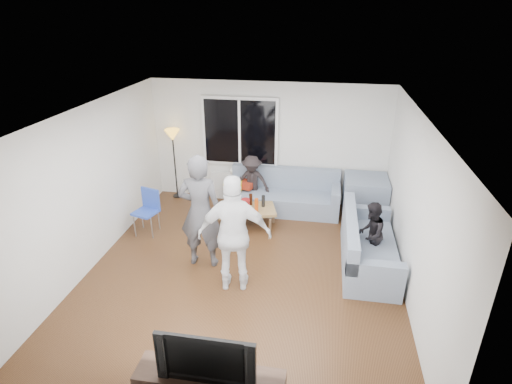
% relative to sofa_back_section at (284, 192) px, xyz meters
% --- Properties ---
extents(floor, '(5.00, 5.50, 0.04)m').
position_rel_sofa_back_section_xyz_m(floor, '(-0.40, -2.27, -0.45)').
color(floor, '#56351C').
rests_on(floor, ground).
extents(ceiling, '(5.00, 5.50, 0.04)m').
position_rel_sofa_back_section_xyz_m(ceiling, '(-0.40, -2.27, 2.20)').
color(ceiling, white).
rests_on(ceiling, ground).
extents(wall_back, '(5.00, 0.04, 2.60)m').
position_rel_sofa_back_section_xyz_m(wall_back, '(-0.40, 0.50, 0.88)').
color(wall_back, silver).
rests_on(wall_back, ground).
extents(wall_front, '(5.00, 0.04, 2.60)m').
position_rel_sofa_back_section_xyz_m(wall_front, '(-0.40, -5.04, 0.88)').
color(wall_front, silver).
rests_on(wall_front, ground).
extents(wall_left, '(0.04, 5.50, 2.60)m').
position_rel_sofa_back_section_xyz_m(wall_left, '(-2.92, -2.27, 0.88)').
color(wall_left, silver).
rests_on(wall_left, ground).
extents(wall_right, '(0.04, 5.50, 2.60)m').
position_rel_sofa_back_section_xyz_m(wall_right, '(2.12, -2.27, 0.88)').
color(wall_right, silver).
rests_on(wall_right, ground).
extents(window_frame, '(1.62, 0.06, 1.47)m').
position_rel_sofa_back_section_xyz_m(window_frame, '(-1.00, 0.42, 1.12)').
color(window_frame, white).
rests_on(window_frame, wall_back).
extents(window_glass, '(1.50, 0.02, 1.35)m').
position_rel_sofa_back_section_xyz_m(window_glass, '(-1.00, 0.38, 1.12)').
color(window_glass, black).
rests_on(window_glass, window_frame).
extents(window_mullion, '(0.05, 0.03, 1.35)m').
position_rel_sofa_back_section_xyz_m(window_mullion, '(-1.00, 0.37, 1.12)').
color(window_mullion, white).
rests_on(window_mullion, window_frame).
extents(radiator, '(1.30, 0.12, 0.62)m').
position_rel_sofa_back_section_xyz_m(radiator, '(-1.00, 0.38, -0.11)').
color(radiator, silver).
rests_on(radiator, floor).
extents(potted_plant, '(0.25, 0.22, 0.39)m').
position_rel_sofa_back_section_xyz_m(potted_plant, '(-0.83, 0.35, 0.39)').
color(potted_plant, '#3A6D2B').
rests_on(potted_plant, radiator).
extents(vase, '(0.20, 0.20, 0.19)m').
position_rel_sofa_back_section_xyz_m(vase, '(-1.14, 0.35, 0.29)').
color(vase, white).
rests_on(vase, radiator).
extents(sofa_back_section, '(2.30, 0.85, 0.85)m').
position_rel_sofa_back_section_xyz_m(sofa_back_section, '(0.00, 0.00, 0.00)').
color(sofa_back_section, slate).
rests_on(sofa_back_section, floor).
extents(sofa_right_section, '(2.00, 0.85, 0.85)m').
position_rel_sofa_back_section_xyz_m(sofa_right_section, '(1.62, -1.74, 0.00)').
color(sofa_right_section, slate).
rests_on(sofa_right_section, floor).
extents(sofa_corner, '(0.85, 0.85, 0.85)m').
position_rel_sofa_back_section_xyz_m(sofa_corner, '(1.65, 0.00, 0.00)').
color(sofa_corner, slate).
rests_on(sofa_corner, floor).
extents(cushion_yellow, '(0.41, 0.36, 0.14)m').
position_rel_sofa_back_section_xyz_m(cushion_yellow, '(-1.08, -0.02, 0.09)').
color(cushion_yellow, yellow).
rests_on(cushion_yellow, sofa_back_section).
extents(cushion_red, '(0.43, 0.39, 0.13)m').
position_rel_sofa_back_section_xyz_m(cushion_red, '(-0.83, 0.06, 0.09)').
color(cushion_red, maroon).
rests_on(cushion_red, sofa_back_section).
extents(coffee_table, '(1.22, 0.88, 0.40)m').
position_rel_sofa_back_section_xyz_m(coffee_table, '(-0.63, -0.85, -0.22)').
color(coffee_table, tan).
rests_on(coffee_table, floor).
extents(pitcher, '(0.17, 0.17, 0.17)m').
position_rel_sofa_back_section_xyz_m(pitcher, '(-0.66, -0.79, 0.06)').
color(pitcher, maroon).
rests_on(pitcher, coffee_table).
extents(side_chair, '(0.50, 0.50, 0.86)m').
position_rel_sofa_back_section_xyz_m(side_chair, '(-2.45, -1.40, 0.01)').
color(side_chair, '#2947B2').
rests_on(side_chair, floor).
extents(floor_lamp, '(0.32, 0.32, 1.56)m').
position_rel_sofa_back_section_xyz_m(floor_lamp, '(-2.45, 0.27, 0.36)').
color(floor_lamp, gold).
rests_on(floor_lamp, floor).
extents(player_left, '(0.72, 0.49, 1.93)m').
position_rel_sofa_back_section_xyz_m(player_left, '(-1.12, -2.18, 0.54)').
color(player_left, '#434348').
rests_on(player_left, floor).
extents(player_right, '(1.13, 0.60, 1.84)m').
position_rel_sofa_back_section_xyz_m(player_right, '(-0.44, -2.71, 0.50)').
color(player_right, silver).
rests_on(player_right, floor).
extents(spectator_right, '(0.55, 0.63, 1.10)m').
position_rel_sofa_back_section_xyz_m(spectator_right, '(1.62, -1.69, 0.13)').
color(spectator_right, black).
rests_on(spectator_right, floor).
extents(spectator_back, '(0.77, 0.46, 1.16)m').
position_rel_sofa_back_section_xyz_m(spectator_back, '(-0.68, 0.03, 0.16)').
color(spectator_back, black).
rests_on(spectator_back, floor).
extents(television, '(1.04, 0.14, 0.60)m').
position_rel_sofa_back_section_xyz_m(television, '(-0.27, -4.77, 0.31)').
color(television, black).
rests_on(television, tv_console).
extents(bottle_a, '(0.07, 0.07, 0.19)m').
position_rel_sofa_back_section_xyz_m(bottle_a, '(-0.94, -0.73, 0.07)').
color(bottle_a, '#C5850B').
rests_on(bottle_a, coffee_table).
extents(bottle_c, '(0.07, 0.07, 0.23)m').
position_rel_sofa_back_section_xyz_m(bottle_c, '(-0.58, -0.66, 0.09)').
color(bottle_c, black).
rests_on(bottle_c, coffee_table).
extents(bottle_d, '(0.07, 0.07, 0.27)m').
position_rel_sofa_back_section_xyz_m(bottle_d, '(-0.42, -0.94, 0.11)').
color(bottle_d, '#D04D12').
rests_on(bottle_d, coffee_table).
extents(bottle_e, '(0.07, 0.07, 0.23)m').
position_rel_sofa_back_section_xyz_m(bottle_e, '(-0.33, -0.70, 0.09)').
color(bottle_e, black).
rests_on(bottle_e, coffee_table).
extents(bottle_b, '(0.08, 0.08, 0.22)m').
position_rel_sofa_back_section_xyz_m(bottle_b, '(-0.74, -0.96, 0.08)').
color(bottle_b, '#188825').
rests_on(bottle_b, coffee_table).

